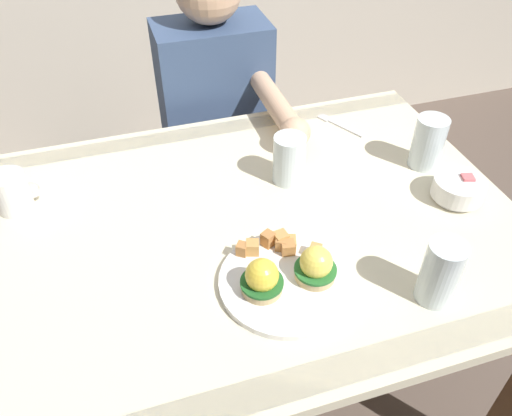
% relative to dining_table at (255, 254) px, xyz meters
% --- Properties ---
extents(ground_plane, '(6.00, 6.00, 0.00)m').
position_rel_dining_table_xyz_m(ground_plane, '(0.00, 0.00, -0.63)').
color(ground_plane, brown).
extents(dining_table, '(1.20, 0.90, 0.74)m').
position_rel_dining_table_xyz_m(dining_table, '(0.00, 0.00, 0.00)').
color(dining_table, beige).
rests_on(dining_table, ground_plane).
extents(eggs_benedict_plate, '(0.27, 0.27, 0.09)m').
position_rel_dining_table_xyz_m(eggs_benedict_plate, '(0.01, -0.19, 0.13)').
color(eggs_benedict_plate, white).
rests_on(eggs_benedict_plate, dining_table).
extents(fruit_bowl, '(0.12, 0.12, 0.06)m').
position_rel_dining_table_xyz_m(fruit_bowl, '(0.48, -0.07, 0.14)').
color(fruit_bowl, white).
rests_on(fruit_bowl, dining_table).
extents(coffee_mug, '(0.11, 0.08, 0.09)m').
position_rel_dining_table_xyz_m(coffee_mug, '(-0.51, 0.21, 0.16)').
color(coffee_mug, white).
rests_on(coffee_mug, dining_table).
extents(fork, '(0.09, 0.15, 0.00)m').
position_rel_dining_table_xyz_m(fork, '(0.35, 0.32, 0.11)').
color(fork, silver).
rests_on(fork, dining_table).
extents(water_glass_near, '(0.08, 0.08, 0.12)m').
position_rel_dining_table_xyz_m(water_glass_near, '(0.12, 0.12, 0.16)').
color(water_glass_near, silver).
rests_on(water_glass_near, dining_table).
extents(water_glass_far, '(0.08, 0.08, 0.13)m').
position_rel_dining_table_xyz_m(water_glass_far, '(0.48, 0.08, 0.17)').
color(water_glass_far, silver).
rests_on(water_glass_far, dining_table).
extents(water_glass_extra, '(0.07, 0.07, 0.14)m').
position_rel_dining_table_xyz_m(water_glass_extra, '(0.26, -0.31, 0.17)').
color(water_glass_extra, silver).
rests_on(water_glass_extra, dining_table).
extents(diner_person, '(0.34, 0.54, 1.14)m').
position_rel_dining_table_xyz_m(diner_person, '(0.06, 0.60, 0.02)').
color(diner_person, '#33333D').
rests_on(diner_person, ground_plane).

